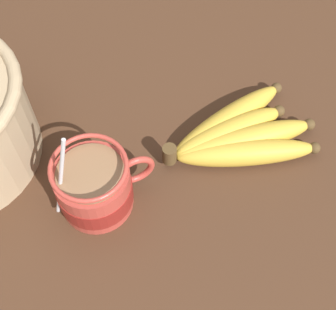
% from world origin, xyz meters
% --- Properties ---
extents(table, '(1.04, 1.04, 0.03)m').
position_xyz_m(table, '(0.00, 0.00, 0.01)').
color(table, '#422819').
rests_on(table, ground).
extents(coffee_mug, '(0.14, 0.10, 0.16)m').
position_xyz_m(coffee_mug, '(-0.02, -0.04, 0.07)').
color(coffee_mug, '#B23D33').
rests_on(coffee_mug, table).
extents(banana_bunch, '(0.23, 0.15, 0.04)m').
position_xyz_m(banana_bunch, '(0.19, -0.02, 0.05)').
color(banana_bunch, '#4C381E').
rests_on(banana_bunch, table).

